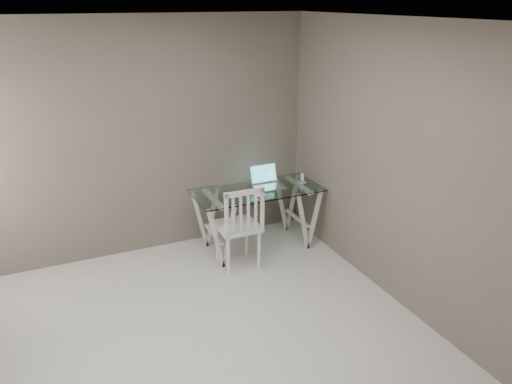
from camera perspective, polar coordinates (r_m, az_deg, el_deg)
room at (r=3.58m, az=-6.97°, el=2.79°), size 4.50×4.52×2.71m
desk at (r=5.98m, az=0.12°, el=-3.00°), size 1.50×0.70×0.75m
chair at (r=5.45m, az=-1.81°, el=-3.67°), size 0.46×0.46×0.99m
laptop at (r=5.95m, az=1.22°, el=1.23°), size 0.35×0.33×0.24m
keyboard at (r=5.68m, az=-2.01°, el=-0.33°), size 0.30×0.13×0.01m
mouse at (r=5.65m, az=0.65°, el=-0.31°), size 0.11×0.07×0.04m
phone_dock at (r=6.08m, az=5.29°, el=1.38°), size 0.07×0.07×0.13m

